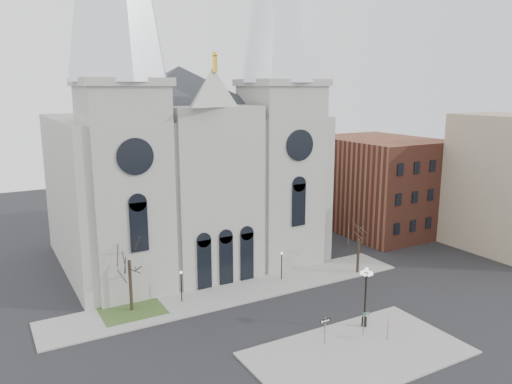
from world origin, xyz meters
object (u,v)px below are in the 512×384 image
street_name_sign (364,321)px  stop_sign (388,323)px  globe_lamp (366,289)px  one_way_sign (325,326)px

street_name_sign → stop_sign: bearing=-65.1°
stop_sign → street_name_sign: 2.09m
stop_sign → globe_lamp: 3.54m
globe_lamp → street_name_sign: 2.80m
globe_lamp → street_name_sign: bearing=-132.5°
stop_sign → street_name_sign: (-1.11, 1.75, -0.30)m
street_name_sign → globe_lamp: bearing=40.1°
one_way_sign → street_name_sign: (3.94, -0.47, -0.31)m
globe_lamp → one_way_sign: (-5.02, -0.72, -1.99)m
globe_lamp → street_name_sign: globe_lamp is taller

